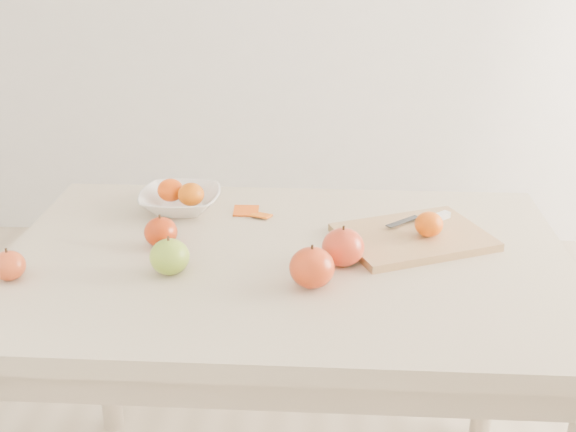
{
  "coord_description": "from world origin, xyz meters",
  "views": [
    {
      "loc": [
        0.08,
        -1.37,
        1.43
      ],
      "look_at": [
        0.0,
        0.05,
        0.82
      ],
      "focal_mm": 45.0,
      "sensor_mm": 36.0,
      "label": 1
    }
  ],
  "objects": [
    {
      "name": "table",
      "position": [
        0.0,
        0.0,
        0.65
      ],
      "size": [
        1.2,
        0.8,
        0.75
      ],
      "color": "#C8B597",
      "rests_on": "ground"
    },
    {
      "name": "cutting_board",
      "position": [
        0.27,
        0.09,
        0.76
      ],
      "size": [
        0.38,
        0.33,
        0.02
      ],
      "primitive_type": "cube",
      "rotation": [
        0.0,
        0.0,
        0.41
      ],
      "color": "tan",
      "rests_on": "table"
    },
    {
      "name": "board_tangerine",
      "position": [
        0.3,
        0.08,
        0.8
      ],
      "size": [
        0.06,
        0.06,
        0.05
      ],
      "primitive_type": "ellipsoid",
      "color": "#CF5907",
      "rests_on": "cutting_board"
    },
    {
      "name": "fruit_bowl",
      "position": [
        -0.27,
        0.24,
        0.77
      ],
      "size": [
        0.19,
        0.19,
        0.05
      ],
      "primitive_type": "imported",
      "color": "white",
      "rests_on": "table"
    },
    {
      "name": "bowl_tangerine_near",
      "position": [
        -0.3,
        0.25,
        0.8
      ],
      "size": [
        0.06,
        0.06,
        0.06
      ],
      "primitive_type": "ellipsoid",
      "color": "#CB4F07",
      "rests_on": "fruit_bowl"
    },
    {
      "name": "bowl_tangerine_far",
      "position": [
        -0.24,
        0.22,
        0.8
      ],
      "size": [
        0.06,
        0.06,
        0.06
      ],
      "primitive_type": "ellipsoid",
      "color": "#D96407",
      "rests_on": "fruit_bowl"
    },
    {
      "name": "orange_peel_a",
      "position": [
        -0.11,
        0.22,
        0.75
      ],
      "size": [
        0.06,
        0.05,
        0.01
      ],
      "primitive_type": "cube",
      "rotation": [
        0.21,
        0.0,
        0.02
      ],
      "color": "#DF530F",
      "rests_on": "table"
    },
    {
      "name": "orange_peel_b",
      "position": [
        -0.07,
        0.2,
        0.75
      ],
      "size": [
        0.05,
        0.05,
        0.01
      ],
      "primitive_type": "cube",
      "rotation": [
        -0.14,
        0.0,
        -0.35
      ],
      "color": "orange",
      "rests_on": "table"
    },
    {
      "name": "paring_knife",
      "position": [
        0.32,
        0.16,
        0.78
      ],
      "size": [
        0.16,
        0.1,
        0.01
      ],
      "color": "white",
      "rests_on": "cutting_board"
    },
    {
      "name": "apple_green",
      "position": [
        -0.23,
        -0.09,
        0.79
      ],
      "size": [
        0.08,
        0.08,
        0.07
      ],
      "primitive_type": "ellipsoid",
      "color": "#6DA222",
      "rests_on": "table"
    },
    {
      "name": "apple_red_e",
      "position": [
        0.12,
        -0.03,
        0.79
      ],
      "size": [
        0.09,
        0.09,
        0.08
      ],
      "primitive_type": "ellipsoid",
      "color": "maroon",
      "rests_on": "table"
    },
    {
      "name": "apple_red_b",
      "position": [
        -0.27,
        0.03,
        0.78
      ],
      "size": [
        0.07,
        0.07,
        0.07
      ],
      "primitive_type": "ellipsoid",
      "color": "#8B1201",
      "rests_on": "table"
    },
    {
      "name": "apple_red_d",
      "position": [
        -0.54,
        -0.14,
        0.78
      ],
      "size": [
        0.07,
        0.07,
        0.06
      ],
      "primitive_type": "ellipsoid",
      "color": "#A50D06",
      "rests_on": "table"
    },
    {
      "name": "apple_red_c",
      "position": [
        0.06,
        -0.13,
        0.79
      ],
      "size": [
        0.09,
        0.09,
        0.08
      ],
      "primitive_type": "ellipsoid",
      "color": "maroon",
      "rests_on": "table"
    }
  ]
}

